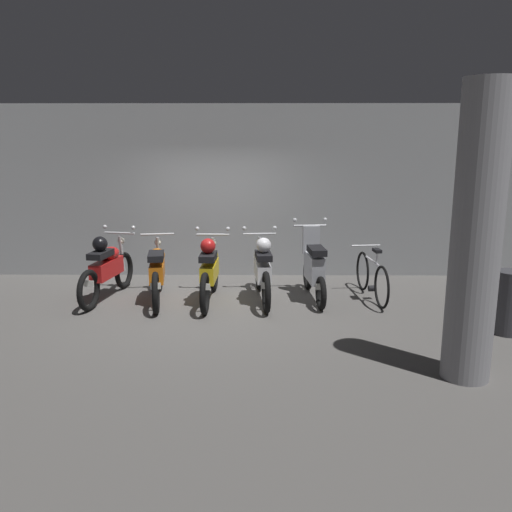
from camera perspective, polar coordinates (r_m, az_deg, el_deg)
ground_plane at (r=8.78m, az=-4.94°, el=-5.11°), size 80.00×80.00×0.00m
back_wall at (r=10.46m, az=-4.05°, el=6.80°), size 16.00×0.30×3.23m
motorbike_slot_0 at (r=9.27m, az=-15.37°, el=-1.18°), size 0.60×1.94×1.15m
motorbike_slot_1 at (r=8.98m, az=-10.33°, el=-1.62°), size 0.56×1.94×1.03m
motorbike_slot_2 at (r=8.81m, az=-4.89°, el=-1.48°), size 0.59×1.95×1.15m
motorbike_slot_3 at (r=8.84m, az=0.67°, el=-1.38°), size 0.59×1.95×1.15m
motorbike_slot_4 at (r=9.00m, az=6.10°, el=-1.20°), size 0.59×1.68×1.29m
bicycle at (r=9.18m, az=12.06°, el=-2.21°), size 0.50×1.72×0.89m
support_pillar at (r=6.22m, az=22.15°, el=2.00°), size 0.53×0.53×3.23m
trash_bin at (r=8.15m, az=25.06°, el=-4.45°), size 0.40×0.40×0.88m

